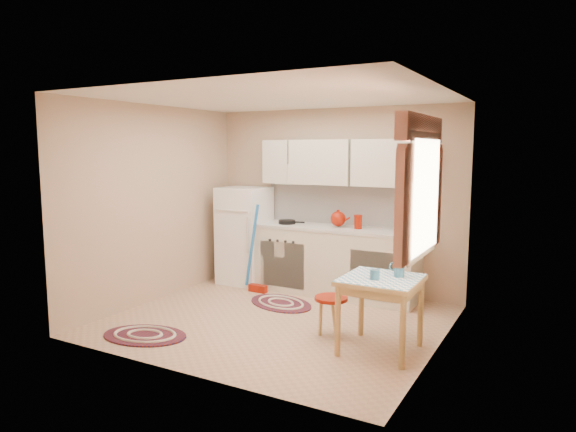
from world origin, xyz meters
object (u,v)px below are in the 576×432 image
object	(u,v)px
fridge	(244,235)
table	(380,315)
base_cabinets	(334,262)
stool	(331,316)

from	to	relation	value
fridge	table	distance (m)	3.03
base_cabinets	table	xyz separation A→B (m)	(1.19, -1.59, -0.08)
fridge	stool	world-z (taller)	fridge
fridge	stool	bearing A→B (deg)	-34.88
table	stool	xyz separation A→B (m)	(-0.58, 0.14, -0.15)
base_cabinets	stool	distance (m)	1.59
fridge	base_cabinets	size ratio (longest dim) A/B	0.62
stool	fridge	bearing A→B (deg)	145.12
fridge	base_cabinets	distance (m)	1.42
table	stool	world-z (taller)	table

